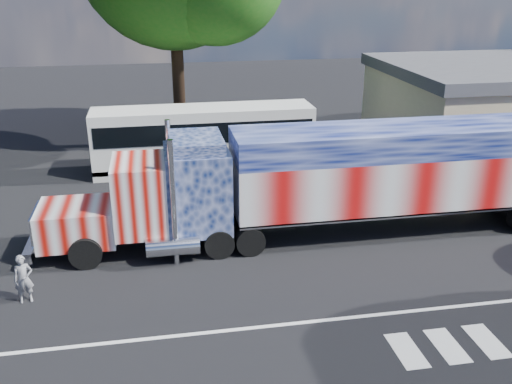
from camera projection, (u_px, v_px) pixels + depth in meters
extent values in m
plane|color=black|center=(271.00, 274.00, 19.59)|extent=(100.00, 100.00, 0.00)
cube|color=silver|center=(292.00, 324.00, 16.83)|extent=(30.00, 0.15, 0.01)
cube|color=silver|center=(407.00, 350.00, 15.64)|extent=(0.70, 1.60, 0.01)
cube|color=silver|center=(447.00, 346.00, 15.84)|extent=(0.70, 1.60, 0.01)
cube|color=silver|center=(487.00, 341.00, 16.04)|extent=(0.70, 1.60, 0.01)
cube|color=black|center=(171.00, 229.00, 21.32)|extent=(9.36, 1.04, 0.31)
cube|color=#D47E79|center=(78.00, 223.00, 20.58)|extent=(2.70, 2.29, 1.35)
cube|color=silver|center=(37.00, 226.00, 20.34)|extent=(0.12, 1.98, 1.21)
cube|color=silver|center=(34.00, 243.00, 20.55)|extent=(0.31, 2.60, 0.37)
cube|color=#D47E79|center=(140.00, 195.00, 20.62)|extent=(1.87, 2.60, 2.60)
cube|color=black|center=(114.00, 184.00, 20.30)|extent=(0.06, 2.18, 0.94)
cube|color=#4A5788|center=(198.00, 188.00, 20.93)|extent=(2.29, 2.60, 3.01)
cube|color=#4A5788|center=(196.00, 143.00, 20.31)|extent=(1.87, 2.50, 0.52)
cylinder|color=silver|center=(170.00, 178.00, 22.03)|extent=(0.21, 0.21, 4.57)
cylinder|color=silver|center=(174.00, 204.00, 19.51)|extent=(0.21, 0.21, 4.57)
cylinder|color=silver|center=(170.00, 216.00, 22.57)|extent=(1.87, 0.69, 0.69)
cylinder|color=silver|center=(173.00, 246.00, 20.09)|extent=(1.87, 0.69, 0.69)
cylinder|color=black|center=(86.00, 253.00, 19.82)|extent=(1.14, 0.36, 1.14)
cylinder|color=black|center=(91.00, 226.00, 21.92)|extent=(1.14, 0.36, 1.14)
cylinder|color=black|center=(219.00, 243.00, 20.66)|extent=(1.08, 0.57, 1.08)
cylinder|color=black|center=(213.00, 219.00, 22.66)|extent=(1.08, 0.57, 1.08)
cylinder|color=black|center=(250.00, 240.00, 20.85)|extent=(1.08, 0.57, 1.08)
cylinder|color=black|center=(241.00, 217.00, 22.85)|extent=(1.08, 0.57, 1.08)
cube|color=black|center=(407.00, 206.00, 22.77)|extent=(13.52, 1.14, 0.31)
cube|color=#D57777|center=(410.00, 178.00, 22.34)|extent=(13.93, 2.70, 2.08)
cube|color=#435093|center=(414.00, 139.00, 21.78)|extent=(13.93, 2.70, 1.04)
cube|color=silver|center=(407.00, 202.00, 22.72)|extent=(13.93, 2.70, 0.12)
cylinder|color=black|center=(492.00, 199.00, 24.68)|extent=(1.08, 0.57, 1.08)
cube|color=white|center=(204.00, 139.00, 29.51)|extent=(11.26, 2.44, 3.28)
cube|color=black|center=(203.00, 127.00, 29.29)|extent=(10.88, 2.50, 1.03)
cube|color=black|center=(205.00, 161.00, 29.95)|extent=(11.26, 2.44, 0.23)
cube|color=black|center=(92.00, 142.00, 28.53)|extent=(0.06, 2.16, 1.31)
cylinder|color=black|center=(122.00, 172.00, 28.16)|extent=(0.94, 0.28, 0.94)
cylinder|color=black|center=(123.00, 158.00, 30.31)|extent=(0.94, 0.28, 0.94)
cylinder|color=black|center=(261.00, 164.00, 29.33)|extent=(0.94, 0.28, 0.94)
cylinder|color=black|center=(253.00, 151.00, 31.48)|extent=(0.94, 0.28, 0.94)
cylinder|color=black|center=(277.00, 163.00, 29.47)|extent=(0.94, 0.28, 0.94)
cylinder|color=black|center=(268.00, 150.00, 31.62)|extent=(0.94, 0.28, 0.94)
cube|color=#1E5926|center=(501.00, 142.00, 26.18)|extent=(1.60, 0.08, 1.20)
imported|color=slate|center=(23.00, 279.00, 17.71)|extent=(0.65, 0.49, 1.60)
cylinder|color=black|center=(178.00, 71.00, 33.03)|extent=(0.70, 0.70, 8.72)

